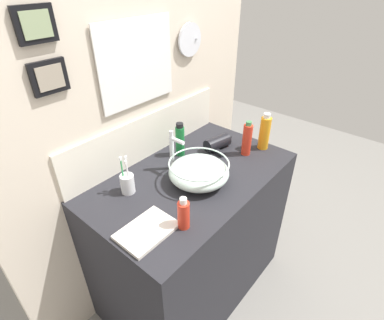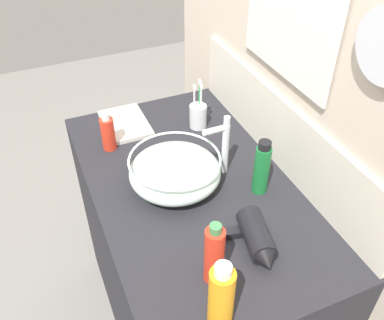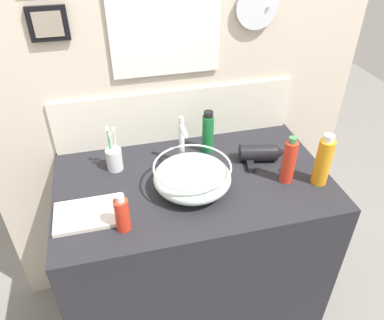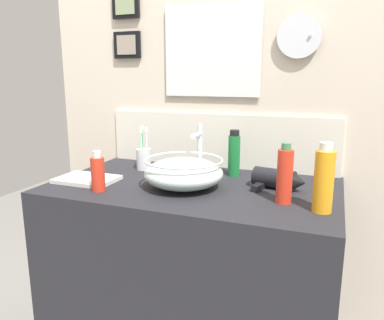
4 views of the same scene
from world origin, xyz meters
name	(u,v)px [view 4 (image 4 of 4)]	position (x,y,z in m)	size (l,w,h in m)	color
vanity_counter	(193,288)	(0.00, 0.00, 0.46)	(1.12, 0.66, 0.92)	#232328
back_panel	(220,115)	(0.00, 0.36, 1.17)	(1.75, 0.10, 2.33)	beige
glass_bowl_sink	(184,173)	(-0.02, -0.06, 0.98)	(0.31, 0.31, 0.12)	silver
faucet	(199,148)	(-0.02, 0.12, 1.05)	(0.02, 0.10, 0.23)	silver
hair_drier	(277,179)	(0.32, 0.06, 0.96)	(0.21, 0.14, 0.08)	black
toothbrush_cup	(144,158)	(-0.30, 0.15, 0.97)	(0.07, 0.07, 0.20)	silver
soap_dispenser	(234,154)	(0.11, 0.19, 1.02)	(0.05, 0.05, 0.20)	#197233
lotion_bottle	(98,173)	(-0.30, -0.21, 0.99)	(0.05, 0.05, 0.15)	red
spray_bottle	(285,176)	(0.37, -0.10, 1.02)	(0.05, 0.05, 0.21)	red
shampoo_bottle	(324,180)	(0.49, -0.14, 1.03)	(0.06, 0.06, 0.22)	orange
hand_towel	(87,179)	(-0.43, -0.11, 0.93)	(0.24, 0.17, 0.02)	silver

